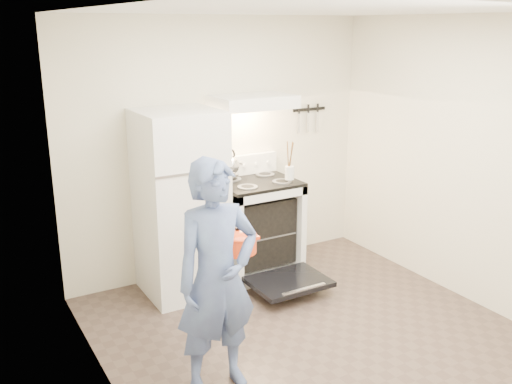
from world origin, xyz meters
TOP-DOWN VIEW (x-y plane):
  - floor at (0.00, 0.00)m, footprint 3.60×3.60m
  - back_wall at (0.00, 1.80)m, footprint 3.20×0.02m
  - refrigerator at (-0.58, 1.45)m, footprint 0.70×0.70m
  - stove_body at (0.23, 1.48)m, footprint 0.76×0.65m
  - cooktop at (0.23, 1.48)m, footprint 0.76×0.65m
  - backsplash at (0.23, 1.76)m, footprint 0.76×0.07m
  - oven_door at (0.23, 0.88)m, footprint 0.70×0.54m
  - oven_rack at (0.23, 1.48)m, footprint 0.60×0.52m
  - range_hood at (0.23, 1.55)m, footprint 0.76×0.50m
  - knife_strip at (1.05, 1.79)m, footprint 0.40×0.02m
  - pizza_stone at (0.15, 1.49)m, footprint 0.36×0.36m
  - tea_kettle at (0.02, 1.64)m, footprint 0.26×0.21m
  - utensil_jar at (0.48, 1.27)m, footprint 0.09×0.09m
  - person at (-0.95, -0.05)m, footprint 0.60×0.40m
  - dutch_oven at (-0.60, 0.32)m, footprint 0.35×0.28m

SIDE VIEW (x-z plane):
  - floor at x=0.00m, z-range 0.00..0.00m
  - oven_door at x=0.23m, z-range 0.10..0.15m
  - oven_rack at x=0.23m, z-range 0.43..0.45m
  - pizza_stone at x=0.15m, z-range 0.45..0.46m
  - stove_body at x=0.23m, z-range 0.00..0.92m
  - person at x=-0.95m, z-range 0.00..1.62m
  - refrigerator at x=-0.58m, z-range 0.00..1.70m
  - dutch_oven at x=-0.60m, z-range 0.74..0.97m
  - cooktop at x=0.23m, z-range 0.92..0.95m
  - utensil_jar at x=0.48m, z-range 0.98..1.11m
  - backsplash at x=0.23m, z-range 0.95..1.15m
  - tea_kettle at x=0.02m, z-range 0.95..1.26m
  - back_wall at x=0.00m, z-range 0.00..2.50m
  - knife_strip at x=1.05m, z-range 1.54..1.56m
  - range_hood at x=0.23m, z-range 1.65..1.77m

